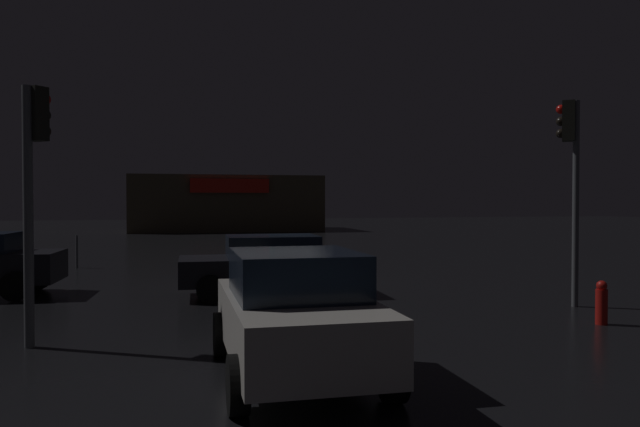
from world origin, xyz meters
The scene contains 8 objects.
ground_plane centered at (0.00, 0.00, 0.00)m, with size 120.00×120.00×0.00m, color black.
store_building centered at (1.69, 31.93, 2.09)m, with size 14.15×8.18×4.17m.
traffic_signal_main centered at (5.72, -4.45, 3.21)m, with size 0.43×0.41×4.51m.
traffic_signal_opposite centered at (-4.93, -5.51, 2.89)m, with size 0.42×0.43×4.14m.
car_far centered at (-1.24, -8.22, 0.85)m, with size 2.05×3.89×1.66m.
car_crossing centered at (-0.44, -1.32, 0.77)m, with size 4.31×2.15×1.47m.
fire_hydrant centered at (5.03, -6.31, 0.41)m, with size 0.22×0.22×0.83m.
bollard_kerb_a centered at (-5.82, 6.39, 0.56)m, with size 0.08×0.08×1.13m, color #595B60.
Camera 1 is at (-2.93, -16.06, 2.33)m, focal length 34.36 mm.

